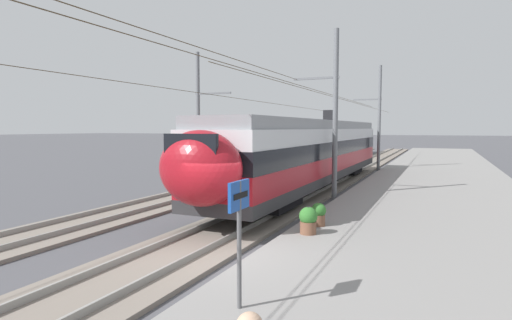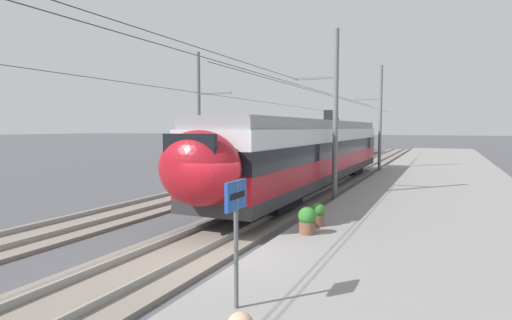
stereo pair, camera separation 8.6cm
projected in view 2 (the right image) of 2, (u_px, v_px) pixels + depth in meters
name	position (u px, v px, depth m)	size (l,w,h in m)	color
ground_plane	(216.00, 261.00, 10.77)	(400.00, 400.00, 0.00)	#4C4C51
platform_slab	(428.00, 286.00, 8.66)	(120.00, 8.23, 0.33)	gray
track_near	(177.00, 253.00, 11.27)	(120.00, 3.00, 0.28)	slate
track_far	(46.00, 233.00, 13.39)	(120.00, 3.00, 0.28)	slate
train_near_platform	(312.00, 151.00, 22.38)	(24.09, 2.90, 4.27)	#2D2D30
train_far_track	(322.00, 140.00, 43.20)	(33.56, 2.87, 4.27)	#2D2D30
catenary_mast_mid	(333.00, 113.00, 19.21)	(45.34, 2.17, 7.97)	slate
catenary_mast_east	(379.00, 117.00, 32.31)	(45.34, 2.17, 8.28)	slate
catenary_mast_far_side	(201.00, 116.00, 25.29)	(45.34, 2.41, 8.03)	slate
platform_sign	(236.00, 215.00, 7.09)	(0.70, 0.08, 2.23)	#59595B
potted_plant_platform_edge	(318.00, 213.00, 13.24)	(0.48, 0.48, 0.74)	brown
potted_plant_by_shelter	(307.00, 219.00, 12.23)	(0.54, 0.54, 0.80)	brown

